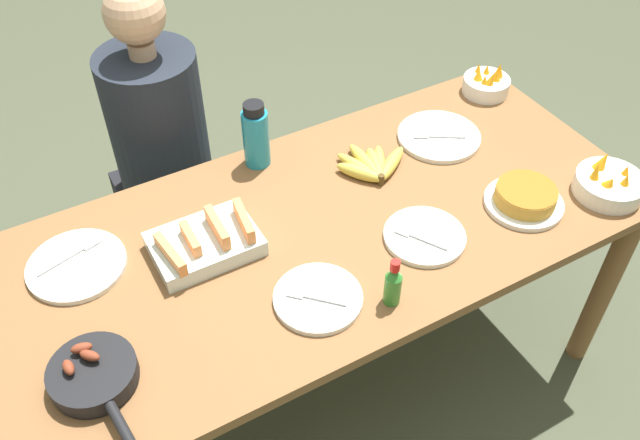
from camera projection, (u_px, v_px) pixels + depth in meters
name	position (u px, v px, depth m)	size (l,w,h in m)	color
ground_plane	(320.00, 379.00, 2.44)	(14.00, 14.00, 0.00)	#474C38
dining_table	(320.00, 251.00, 1.96)	(1.90, 0.85, 0.77)	brown
banana_bunch	(372.00, 166.00, 2.06)	(0.25, 0.21, 0.04)	gold
melon_tray	(206.00, 242.00, 1.81)	(0.28, 0.20, 0.10)	silver
skillet	(94.00, 376.00, 1.52)	(0.20, 0.33, 0.08)	black
frittata_plate_center	(525.00, 198.00, 1.94)	(0.23, 0.23, 0.06)	silver
empty_plate_near_front	(424.00, 236.00, 1.86)	(0.23, 0.23, 0.02)	silver
empty_plate_far_left	(318.00, 298.00, 1.71)	(0.23, 0.23, 0.02)	silver
empty_plate_far_right	(439.00, 136.00, 2.18)	(0.27, 0.27, 0.02)	silver
empty_plate_mid_edge	(77.00, 265.00, 1.78)	(0.26, 0.26, 0.02)	silver
fruit_bowl_mango	(609.00, 184.00, 1.98)	(0.20, 0.20, 0.11)	silver
fruit_bowl_citrus	(487.00, 83.00, 2.35)	(0.16, 0.16, 0.11)	silver
water_bottle	(256.00, 136.00, 2.03)	(0.08, 0.08, 0.22)	teal
hot_sauce_bottle	(393.00, 284.00, 1.67)	(0.04, 0.04, 0.15)	#337F2D
person_figure	(169.00, 180.00, 2.42)	(0.35, 0.35, 1.26)	black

